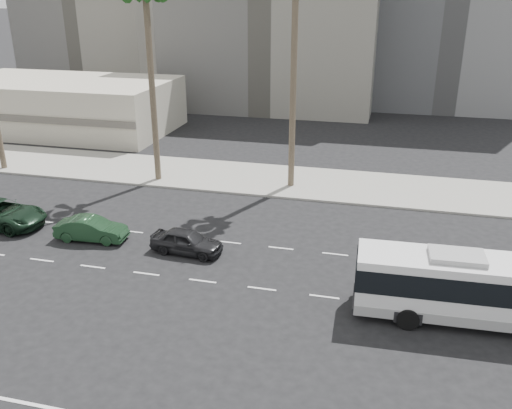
% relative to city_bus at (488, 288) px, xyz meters
% --- Properties ---
extents(ground, '(700.00, 700.00, 0.00)m').
position_rel_city_bus_xyz_m(ground, '(-6.86, 0.36, -1.65)').
color(ground, black).
rests_on(ground, ground).
extents(sidewalk_north, '(120.00, 7.00, 0.15)m').
position_rel_city_bus_xyz_m(sidewalk_north, '(-6.86, 15.86, -1.58)').
color(sidewalk_north, gray).
rests_on(sidewalk_north, ground).
extents(commercial_low, '(22.00, 12.16, 5.00)m').
position_rel_city_bus_xyz_m(commercial_low, '(-36.86, 26.35, 0.85)').
color(commercial_low, '#B8B19C').
rests_on(commercial_low, ground).
extents(midrise_beige_west, '(24.00, 18.00, 18.00)m').
position_rel_city_bus_xyz_m(midrise_beige_west, '(-18.86, 45.36, 7.35)').
color(midrise_beige_west, '#62615C').
rests_on(midrise_beige_west, ground).
extents(midrise_beige_far, '(18.00, 16.00, 15.00)m').
position_rel_city_bus_xyz_m(midrise_beige_far, '(-44.86, 50.36, 5.85)').
color(midrise_beige_far, '#62615C').
rests_on(midrise_beige_far, ground).
extents(city_bus, '(11.04, 2.87, 3.15)m').
position_rel_city_bus_xyz_m(city_bus, '(0.00, 0.00, 0.00)').
color(city_bus, silver).
rests_on(city_bus, ground).
extents(car_a, '(1.92, 4.08, 1.35)m').
position_rel_city_bus_xyz_m(car_a, '(-14.72, 3.10, -0.98)').
color(car_a, black).
rests_on(car_a, ground).
extents(car_b, '(1.70, 4.16, 1.34)m').
position_rel_city_bus_xyz_m(car_b, '(-20.57, 3.31, -0.98)').
color(car_b, '#193820').
rests_on(car_b, ground).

